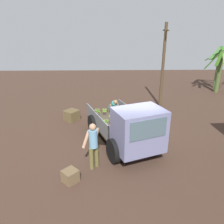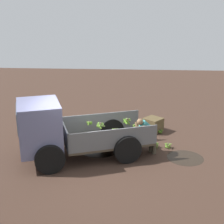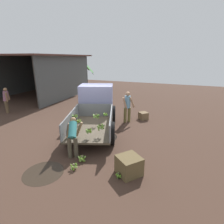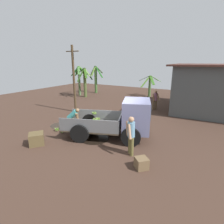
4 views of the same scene
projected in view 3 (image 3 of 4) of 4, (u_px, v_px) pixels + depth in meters
name	position (u px, v px, depth m)	size (l,w,h in m)	color
ground	(92.00, 128.00, 8.98)	(36.00, 36.00, 0.00)	#412D23
mud_patch_0	(44.00, 173.00, 5.51)	(1.26, 1.26, 0.01)	black
mud_patch_1	(101.00, 137.00, 8.02)	(1.51, 1.51, 0.01)	black
cargo_truck	(96.00, 105.00, 9.25)	(4.81, 3.26, 2.07)	#4A3F30
warehouse_shed	(42.00, 66.00, 16.36)	(8.75, 7.34, 3.73)	#4A4E4E
banana_palm_4	(86.00, 74.00, 21.33)	(2.47, 2.77, 2.77)	#5A6A46
person_foreground_visitor	(128.00, 106.00, 9.57)	(0.58, 0.65, 1.74)	brown
person_worker_loading	(73.00, 135.00, 6.34)	(0.83, 0.70, 1.36)	#494132
person_bystander_near_shed	(6.00, 99.00, 11.28)	(0.60, 0.55, 1.65)	brown
banana_bunch_on_ground_0	(74.00, 166.00, 5.65)	(0.27, 0.27, 0.22)	brown
banana_bunch_on_ground_1	(82.00, 158.00, 6.08)	(0.30, 0.30, 0.23)	#453E2D
banana_bunch_on_ground_2	(119.00, 175.00, 5.27)	(0.21, 0.23, 0.17)	#4B4431
wooden_crate_0	(129.00, 165.00, 5.40)	(0.67, 0.67, 0.58)	brown
wooden_crate_1	(143.00, 116.00, 10.23)	(0.45, 0.45, 0.43)	brown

